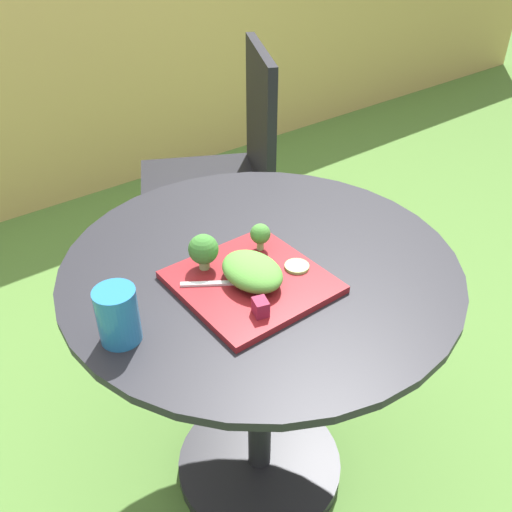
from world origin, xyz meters
TOP-DOWN VIEW (x-y plane):
  - ground_plane at (0.00, 0.00)m, footprint 12.00×12.00m
  - patio_table at (0.00, 0.00)m, footprint 0.81×0.81m
  - patio_chair at (0.44, 0.73)m, footprint 0.60×0.60m
  - salad_plate at (-0.06, -0.05)m, footprint 0.27×0.27m
  - drinking_glass at (-0.33, -0.03)m, footprint 0.07×0.07m
  - fork at (-0.10, -0.04)m, footprint 0.14×0.10m
  - lettuce_mound at (-0.07, -0.06)m, footprint 0.10×0.14m
  - broccoli_floret_0 at (0.01, 0.02)m, footprint 0.04×0.04m
  - broccoli_floret_1 at (-0.11, 0.03)m, footprint 0.06×0.06m
  - cucumber_slice_0 at (0.03, -0.08)m, footprint 0.05×0.05m
  - beet_chunk_0 at (-0.11, -0.14)m, footprint 0.03×0.04m

SIDE VIEW (x-z plane):
  - ground_plane at x=0.00m, z-range 0.00..0.00m
  - patio_table at x=0.00m, z-range 0.07..0.77m
  - patio_chair at x=0.44m, z-range 0.08..0.98m
  - salad_plate at x=-0.06m, z-range 0.70..0.72m
  - fork at x=-0.10m, z-range 0.72..0.72m
  - cucumber_slice_0 at x=0.03m, z-range 0.72..0.72m
  - beet_chunk_0 at x=-0.11m, z-range 0.72..0.75m
  - lettuce_mound at x=-0.07m, z-range 0.72..0.77m
  - drinking_glass at x=-0.33m, z-range 0.70..0.80m
  - broccoli_floret_0 at x=0.01m, z-range 0.72..0.78m
  - broccoli_floret_1 at x=-0.11m, z-range 0.72..0.80m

